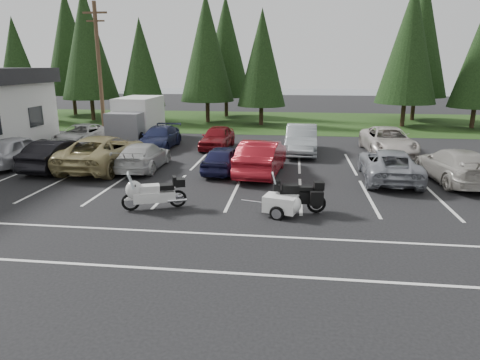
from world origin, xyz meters
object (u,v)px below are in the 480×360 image
(utility_pole, at_px, (100,71))
(car_near_0, at_px, (18,150))
(box_truck, at_px, (135,120))
(car_near_1, at_px, (59,154))
(touring_motorcycle, at_px, (154,190))
(car_far_3, at_px, (301,139))
(car_near_4, at_px, (224,159))
(car_near_7, at_px, (455,166))
(car_near_6, at_px, (389,165))
(car_near_3, at_px, (143,156))
(car_near_2, at_px, (104,152))
(cargo_trailer, at_px, (281,206))
(car_far_0, at_px, (81,135))
(car_far_4, at_px, (388,141))
(adventure_motorcycle, at_px, (295,193))
(car_far_2, at_px, (217,137))
(car_near_5, at_px, (261,157))
(car_far_1, at_px, (159,138))

(utility_pole, distance_m, car_near_0, 8.51)
(box_truck, height_order, car_near_1, box_truck)
(box_truck, distance_m, touring_motorcycle, 15.12)
(utility_pole, height_order, car_far_3, utility_pole)
(car_near_4, relative_size, car_near_7, 0.75)
(car_near_6, xyz_separation_m, car_far_3, (-3.87, 5.64, 0.12))
(utility_pole, xyz_separation_m, car_near_7, (20.03, -8.12, -3.94))
(box_truck, relative_size, car_near_3, 1.23)
(car_near_2, distance_m, car_near_4, 6.14)
(box_truck, bearing_deg, cargo_trailer, -53.35)
(car_near_2, distance_m, car_near_3, 2.06)
(car_near_2, distance_m, car_far_0, 7.17)
(box_truck, distance_m, cargo_trailer, 17.59)
(car_near_2, height_order, car_near_6, car_near_2)
(car_near_2, height_order, touring_motorcycle, car_near_2)
(car_near_2, height_order, car_far_4, car_near_2)
(car_near_2, relative_size, adventure_motorcycle, 2.47)
(car_far_0, bearing_deg, touring_motorcycle, -54.99)
(box_truck, height_order, car_near_2, box_truck)
(box_truck, relative_size, car_near_7, 1.08)
(car_near_2, bearing_deg, car_near_7, 179.01)
(car_far_2, bearing_deg, cargo_trailer, -66.20)
(box_truck, distance_m, car_near_5, 12.52)
(car_near_5, bearing_deg, car_far_4, -134.68)
(car_near_0, bearing_deg, utility_pole, -97.44)
(car_near_4, relative_size, car_far_2, 0.94)
(car_near_0, height_order, car_far_4, car_near_0)
(car_near_4, bearing_deg, car_far_3, -122.36)
(car_near_7, relative_size, car_far_2, 1.26)
(car_near_6, bearing_deg, car_near_3, -0.47)
(cargo_trailer, relative_size, adventure_motorcycle, 0.66)
(car_near_4, distance_m, cargo_trailer, 6.70)
(car_near_7, bearing_deg, car_far_1, -27.02)
(car_near_4, bearing_deg, car_near_0, 3.53)
(car_near_4, relative_size, cargo_trailer, 2.40)
(car_far_1, bearing_deg, cargo_trailer, -55.32)
(box_truck, distance_m, car_near_4, 11.06)
(car_far_0, bearing_deg, car_near_4, -31.38)
(car_near_0, bearing_deg, car_near_4, -177.70)
(utility_pole, bearing_deg, car_near_2, -66.02)
(car_far_1, bearing_deg, car_near_0, -137.90)
(car_near_5, distance_m, adventure_motorcycle, 5.65)
(car_near_2, xyz_separation_m, car_far_2, (4.76, 5.91, -0.14))
(box_truck, bearing_deg, car_near_4, -47.19)
(car_far_3, bearing_deg, adventure_motorcycle, -90.75)
(utility_pole, xyz_separation_m, car_near_4, (9.50, -7.59, -4.04))
(car_far_2, bearing_deg, car_near_2, -125.09)
(car_near_7, xyz_separation_m, car_far_4, (-1.66, 6.10, 0.02))
(car_near_1, relative_size, car_near_7, 0.89)
(touring_motorcycle, bearing_deg, cargo_trailer, -23.46)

